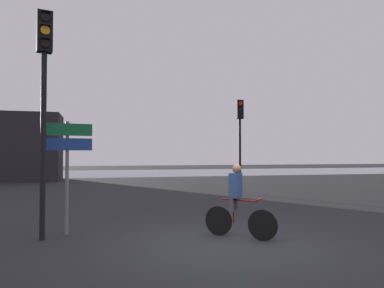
# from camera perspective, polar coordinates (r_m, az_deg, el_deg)

# --- Properties ---
(ground_plane) EXTENTS (120.00, 120.00, 0.00)m
(ground_plane) POSITION_cam_1_polar(r_m,az_deg,el_deg) (7.91, 5.65, -15.01)
(ground_plane) COLOR black
(water_strip) EXTENTS (80.00, 16.00, 0.01)m
(water_strip) POSITION_cam_1_polar(r_m,az_deg,el_deg) (39.19, -10.49, -4.36)
(water_strip) COLOR slate
(water_strip) RESTS_ON ground
(traffic_light_near_left) EXTENTS (0.37, 0.39, 4.96)m
(traffic_light_near_left) POSITION_cam_1_polar(r_m,az_deg,el_deg) (8.84, -21.63, 8.82)
(traffic_light_near_left) COLOR black
(traffic_light_near_left) RESTS_ON ground
(traffic_light_far_right) EXTENTS (0.33, 0.35, 4.45)m
(traffic_light_far_right) POSITION_cam_1_polar(r_m,az_deg,el_deg) (17.94, 7.30, 2.36)
(traffic_light_far_right) COLOR black
(traffic_light_far_right) RESTS_ON ground
(direction_sign_post) EXTENTS (1.09, 0.20, 2.60)m
(direction_sign_post) POSITION_cam_1_polar(r_m,az_deg,el_deg) (9.05, -18.47, -1.79)
(direction_sign_post) COLOR slate
(direction_sign_post) RESTS_ON ground
(cyclist) EXTENTS (1.23, 1.24, 1.62)m
(cyclist) POSITION_cam_1_polar(r_m,az_deg,el_deg) (8.41, 6.88, -8.53)
(cyclist) COLOR black
(cyclist) RESTS_ON ground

